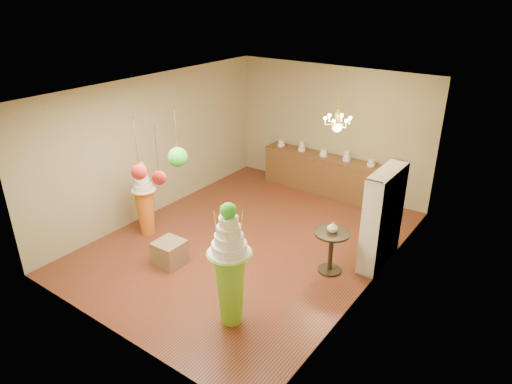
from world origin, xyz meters
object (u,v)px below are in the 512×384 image
Objects in this scene: pedestal_orange at (145,205)px; round_table at (331,246)px; pedestal_green at (230,273)px; sideboard at (322,173)px.

round_table is (3.66, 0.94, -0.11)m from pedestal_orange.
pedestal_orange is 3.78m from round_table.
pedestal_green is at bearing -19.77° from pedestal_orange.
pedestal_orange is 1.96× the size of round_table.
round_table is (0.60, 2.04, -0.34)m from pedestal_green.
sideboard is at bearing 64.30° from pedestal_orange.
sideboard is 3.47m from round_table.
pedestal_orange reaches higher than sideboard.
round_table is at bearing 14.43° from pedestal_orange.
pedestal_orange is (-3.06, 1.10, -0.23)m from pedestal_green.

